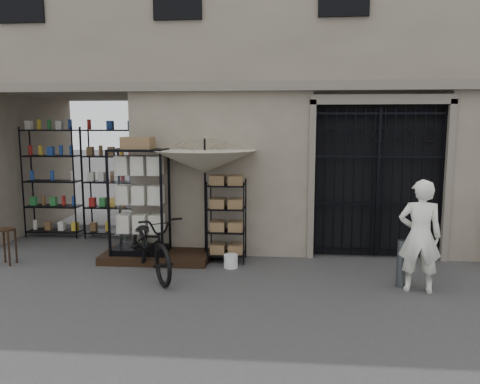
# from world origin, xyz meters

# --- Properties ---
(ground) EXTENTS (80.00, 80.00, 0.00)m
(ground) POSITION_xyz_m (0.00, 0.00, 0.00)
(ground) COLOR black
(ground) RESTS_ON ground
(main_building) EXTENTS (14.00, 4.00, 9.00)m
(main_building) POSITION_xyz_m (0.00, 4.00, 4.50)
(main_building) COLOR gray
(main_building) RESTS_ON ground
(shop_recess) EXTENTS (3.00, 1.70, 3.00)m
(shop_recess) POSITION_xyz_m (-4.50, 2.80, 1.50)
(shop_recess) COLOR black
(shop_recess) RESTS_ON ground
(shop_shelving) EXTENTS (2.70, 0.50, 2.50)m
(shop_shelving) POSITION_xyz_m (-4.55, 3.30, 1.25)
(shop_shelving) COLOR black
(shop_shelving) RESTS_ON ground
(iron_gate) EXTENTS (2.50, 0.21, 3.00)m
(iron_gate) POSITION_xyz_m (1.75, 2.28, 1.50)
(iron_gate) COLOR black
(iron_gate) RESTS_ON ground
(step_platform) EXTENTS (2.00, 0.90, 0.15)m
(step_platform) POSITION_xyz_m (-2.40, 1.55, 0.07)
(step_platform) COLOR black
(step_platform) RESTS_ON ground
(display_cabinet) EXTENTS (1.08, 0.80, 2.12)m
(display_cabinet) POSITION_xyz_m (-2.69, 1.53, 1.03)
(display_cabinet) COLOR black
(display_cabinet) RESTS_ON step_platform
(wire_rack) EXTENTS (0.68, 0.50, 1.53)m
(wire_rack) POSITION_xyz_m (-1.07, 1.65, 0.75)
(wire_rack) COLOR black
(wire_rack) RESTS_ON ground
(market_umbrella) EXTENTS (1.69, 1.73, 2.75)m
(market_umbrella) POSITION_xyz_m (-1.48, 1.73, 1.98)
(market_umbrella) COLOR black
(market_umbrella) RESTS_ON ground
(white_bucket) EXTENTS (0.26, 0.26, 0.24)m
(white_bucket) POSITION_xyz_m (-0.95, 1.24, 0.12)
(white_bucket) COLOR silver
(white_bucket) RESTS_ON ground
(bicycle) EXTENTS (1.18, 1.29, 2.04)m
(bicycle) POSITION_xyz_m (-2.26, 0.72, 0.00)
(bicycle) COLOR black
(bicycle) RESTS_ON ground
(wooden_stool) EXTENTS (0.41, 0.41, 0.67)m
(wooden_stool) POSITION_xyz_m (-5.06, 1.07, 0.35)
(wooden_stool) COLOR black
(wooden_stool) RESTS_ON ground
(steel_bollard) EXTENTS (0.18, 0.18, 0.75)m
(steel_bollard) POSITION_xyz_m (1.83, 0.47, 0.38)
(steel_bollard) COLOR #50555B
(steel_bollard) RESTS_ON ground
(shopkeeper) EXTENTS (0.87, 1.81, 0.42)m
(shopkeeper) POSITION_xyz_m (2.04, 0.30, 0.00)
(shopkeeper) COLOR white
(shopkeeper) RESTS_ON ground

